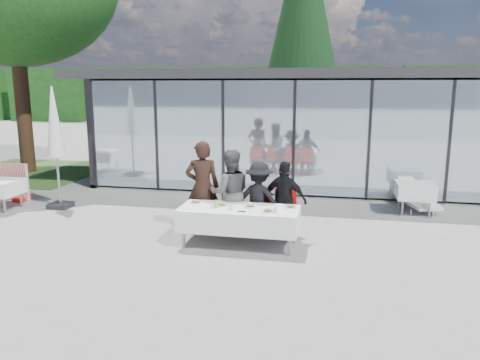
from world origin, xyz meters
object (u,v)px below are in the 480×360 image
plate_extra (268,211)px  conifer_tree (303,16)px  spare_table_left (1,188)px  market_umbrella (55,130)px  plate_a (196,201)px  diner_c (259,200)px  plate_b (222,204)px  folded_eyeglasses (241,211)px  diner_chair_d (285,211)px  plate_d (291,206)px  spare_table_right (415,191)px  dining_table (239,219)px  lounger (416,198)px  diner_a (202,187)px  juice_bottle (216,204)px  diner_chair_b (231,208)px  diner_d (285,200)px  diner_b (230,192)px  diner_chair_c (259,209)px  plate_c (250,206)px  diner_chair_a (204,206)px

plate_extra → conifer_tree: 14.26m
spare_table_left → market_umbrella: market_umbrella is taller
plate_a → spare_table_left: plate_a is taller
plate_extra → diner_c: bearing=109.8°
plate_b → folded_eyeglasses: 0.57m
diner_chair_d → plate_d: bearing=-73.2°
plate_a → diner_c: bearing=21.4°
spare_table_left → diner_chair_d: bearing=-5.4°
plate_b → spare_table_right: plate_b is taller
dining_table → plate_d: (0.96, 0.21, 0.24)m
plate_extra → folded_eyeglasses: (-0.48, -0.07, -0.02)m
diner_chair_d → lounger: size_ratio=0.67×
diner_a → juice_bottle: diner_a is taller
diner_chair_b → diner_c: bearing=-7.5°
diner_chair_b → diner_d: bearing=-4.0°
diner_chair_d → spare_table_left: bearing=174.6°
lounger → diner_b: bearing=-144.1°
plate_a → diner_chair_c: bearing=24.6°
diner_a → plate_d: (1.87, -0.46, -0.19)m
conifer_tree → market_umbrella: bearing=-114.5°
diner_a → spare_table_left: 5.44m
juice_bottle → plate_b: bearing=61.4°
diner_a → plate_d: bearing=152.7°
dining_table → diner_chair_b: size_ratio=2.32×
dining_table → plate_b: 0.43m
plate_b → lounger: bearing=40.7°
diner_c → diner_a: bearing=11.2°
plate_c → folded_eyeglasses: bearing=-106.1°
diner_chair_b → plate_extra: size_ratio=4.09×
diner_b → diner_chair_d: size_ratio=1.81×
diner_chair_b → lounger: size_ratio=0.67×
spare_table_left → lounger: (10.05, 2.21, -0.30)m
diner_c → spare_table_left: size_ratio=1.77×
plate_a → spare_table_right: bearing=32.5°
diner_chair_a → folded_eyeglasses: 1.44m
diner_a → lounger: diner_a is taller
diner_chair_a → diner_chair_b: bearing=0.0°
diner_a → diner_c: (1.18, 0.00, -0.20)m
diner_chair_a → diner_chair_b: 0.58m
diner_c → juice_bottle: 1.01m
diner_a → juice_bottle: bearing=109.8°
folded_eyeglasses → juice_bottle: bearing=159.1°
dining_table → diner_c: bearing=68.0°
diner_d → spare_table_right: 3.76m
diner_chair_b → diner_b: bearing=-90.0°
plate_b → diner_chair_a: bearing=130.3°
diner_chair_c → market_umbrella: (-5.25, 1.13, 1.42)m
folded_eyeglasses → plate_extra: bearing=8.6°
plate_a → juice_bottle: juice_bottle is taller
diner_d → market_umbrella: 6.02m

